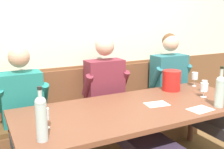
# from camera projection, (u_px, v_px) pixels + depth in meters

# --- Properties ---
(room_wall_back) EXTENTS (6.80, 0.08, 2.80)m
(room_wall_back) POSITION_uv_depth(u_px,v_px,m) (95.00, 27.00, 3.06)
(room_wall_back) COLOR silver
(room_wall_back) RESTS_ON ground
(wood_wainscot_panel) EXTENTS (6.80, 0.03, 0.97)m
(wood_wainscot_panel) POSITION_uv_depth(u_px,v_px,m) (98.00, 103.00, 3.21)
(wood_wainscot_panel) COLOR brown
(wood_wainscot_panel) RESTS_ON ground
(wall_bench) EXTENTS (2.49, 0.42, 0.94)m
(wall_bench) POSITION_uv_depth(u_px,v_px,m) (105.00, 125.00, 3.08)
(wall_bench) COLOR brown
(wall_bench) RESTS_ON ground
(dining_table) EXTENTS (2.19, 0.90, 0.73)m
(dining_table) POSITION_uv_depth(u_px,v_px,m) (139.00, 114.00, 2.38)
(dining_table) COLOR brown
(dining_table) RESTS_ON ground
(person_center_left_seat) EXTENTS (0.49, 1.32, 1.27)m
(person_center_left_seat) POSITION_uv_depth(u_px,v_px,m) (30.00, 123.00, 2.28)
(person_center_left_seat) COLOR #27333C
(person_center_left_seat) RESTS_ON ground
(person_left_seat) EXTENTS (0.52, 1.31, 1.33)m
(person_left_seat) POSITION_uv_depth(u_px,v_px,m) (120.00, 106.00, 2.67)
(person_left_seat) COLOR #303731
(person_left_seat) RESTS_ON ground
(person_right_seat) EXTENTS (0.54, 1.32, 1.31)m
(person_right_seat) POSITION_uv_depth(u_px,v_px,m) (187.00, 94.00, 3.08)
(person_right_seat) COLOR #263137
(person_right_seat) RESTS_ON ground
(ice_bucket) EXTENTS (0.20, 0.20, 0.22)m
(ice_bucket) POSITION_uv_depth(u_px,v_px,m) (171.00, 80.00, 2.86)
(ice_bucket) COLOR red
(ice_bucket) RESTS_ON dining_table
(wine_bottle_clear_water) EXTENTS (0.08, 0.08, 0.37)m
(wine_bottle_clear_water) POSITION_uv_depth(u_px,v_px,m) (220.00, 90.00, 2.33)
(wine_bottle_clear_water) COLOR #AFC5BF
(wine_bottle_clear_water) RESTS_ON dining_table
(wine_bottle_green_tall) EXTENTS (0.07, 0.07, 0.36)m
(wine_bottle_green_tall) POSITION_uv_depth(u_px,v_px,m) (41.00, 117.00, 1.68)
(wine_bottle_green_tall) COLOR silver
(wine_bottle_green_tall) RESTS_ON dining_table
(wine_glass_center_front) EXTENTS (0.08, 0.08, 0.14)m
(wine_glass_center_front) POSITION_uv_depth(u_px,v_px,m) (204.00, 87.00, 2.62)
(wine_glass_center_front) COLOR silver
(wine_glass_center_front) RESTS_ON dining_table
(wine_glass_mid_left) EXTENTS (0.07, 0.07, 0.12)m
(wine_glass_mid_left) POSITION_uv_depth(u_px,v_px,m) (204.00, 84.00, 2.82)
(wine_glass_mid_left) COLOR silver
(wine_glass_mid_left) RESTS_ON dining_table
(wine_glass_by_bottle) EXTENTS (0.07, 0.07, 0.16)m
(wine_glass_by_bottle) POSITION_uv_depth(u_px,v_px,m) (195.00, 77.00, 3.03)
(wine_glass_by_bottle) COLOR silver
(wine_glass_by_bottle) RESTS_ON dining_table
(wine_glass_center_rear) EXTENTS (0.07, 0.07, 0.15)m
(wine_glass_center_rear) POSITION_uv_depth(u_px,v_px,m) (44.00, 115.00, 1.88)
(wine_glass_center_rear) COLOR silver
(wine_glass_center_rear) RESTS_ON dining_table
(tasting_sheet_left_guest) EXTENTS (0.23, 0.18, 0.00)m
(tasting_sheet_left_guest) POSITION_uv_depth(u_px,v_px,m) (157.00, 104.00, 2.43)
(tasting_sheet_left_guest) COLOR white
(tasting_sheet_left_guest) RESTS_ON dining_table
(tasting_sheet_right_guest) EXTENTS (0.22, 0.17, 0.00)m
(tasting_sheet_right_guest) POSITION_uv_depth(u_px,v_px,m) (200.00, 109.00, 2.29)
(tasting_sheet_right_guest) COLOR white
(tasting_sheet_right_guest) RESTS_ON dining_table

